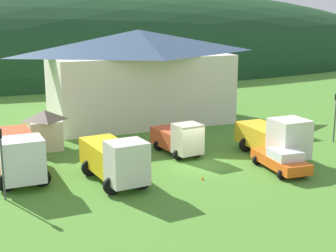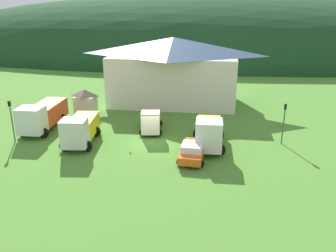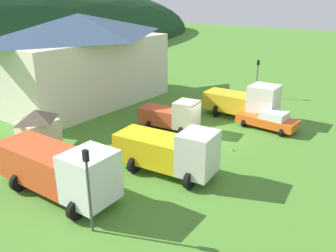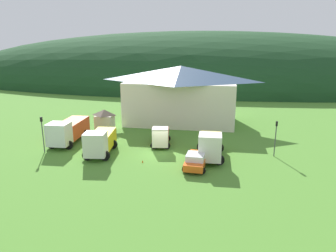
{
  "view_description": "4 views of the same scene",
  "coord_description": "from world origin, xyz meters",
  "px_view_note": "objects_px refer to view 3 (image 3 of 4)",
  "views": [
    {
      "loc": [
        -15.1,
        -30.85,
        11.03
      ],
      "look_at": [
        -1.13,
        3.57,
        2.19
      ],
      "focal_mm": 52.89,
      "sensor_mm": 36.0,
      "label": 1
    },
    {
      "loc": [
        6.19,
        -32.36,
        13.39
      ],
      "look_at": [
        1.59,
        1.64,
        1.26
      ],
      "focal_mm": 37.35,
      "sensor_mm": 36.0,
      "label": 2
    },
    {
      "loc": [
        -22.62,
        -12.84,
        10.73
      ],
      "look_at": [
        -3.08,
        1.6,
        1.44
      ],
      "focal_mm": 36.74,
      "sensor_mm": 36.0,
      "label": 3
    },
    {
      "loc": [
        6.82,
        -34.97,
        13.02
      ],
      "look_at": [
        0.1,
        5.22,
        2.01
      ],
      "focal_mm": 34.33,
      "sensor_mm": 36.0,
      "label": 4
    }
  ],
  "objects_px": {
    "flatbed_truck_yellow": "(170,150)",
    "traffic_cone_near_pickup": "(233,151)",
    "play_shed_cream": "(38,130)",
    "depot_building": "(82,58)",
    "light_truck_cream": "(173,115)",
    "service_pickup_orange": "(269,120)",
    "heavy_rig_white": "(59,168)",
    "traffic_light_east": "(257,75)",
    "traffic_light_west": "(88,183)",
    "heavy_rig_striped": "(246,101)"
  },
  "relations": [
    {
      "from": "light_truck_cream",
      "to": "service_pickup_orange",
      "type": "height_order",
      "value": "light_truck_cream"
    },
    {
      "from": "flatbed_truck_yellow",
      "to": "light_truck_cream",
      "type": "relative_size",
      "value": 1.3
    },
    {
      "from": "flatbed_truck_yellow",
      "to": "traffic_light_west",
      "type": "height_order",
      "value": "traffic_light_west"
    },
    {
      "from": "service_pickup_orange",
      "to": "traffic_light_east",
      "type": "distance_m",
      "value": 10.01
    },
    {
      "from": "traffic_cone_near_pickup",
      "to": "play_shed_cream",
      "type": "bearing_deg",
      "value": 126.84
    },
    {
      "from": "depot_building",
      "to": "traffic_light_east",
      "type": "bearing_deg",
      "value": -47.58
    },
    {
      "from": "traffic_light_west",
      "to": "flatbed_truck_yellow",
      "type": "bearing_deg",
      "value": 2.95
    },
    {
      "from": "traffic_light_west",
      "to": "depot_building",
      "type": "bearing_deg",
      "value": 50.0
    },
    {
      "from": "heavy_rig_striped",
      "to": "traffic_cone_near_pickup",
      "type": "distance_m",
      "value": 7.76
    },
    {
      "from": "heavy_rig_white",
      "to": "traffic_light_east",
      "type": "bearing_deg",
      "value": 86.16
    },
    {
      "from": "depot_building",
      "to": "service_pickup_orange",
      "type": "bearing_deg",
      "value": -77.81
    },
    {
      "from": "depot_building",
      "to": "play_shed_cream",
      "type": "xyz_separation_m",
      "value": [
        -10.27,
        -7.01,
        -3.0
      ]
    },
    {
      "from": "service_pickup_orange",
      "to": "traffic_cone_near_pickup",
      "type": "xyz_separation_m",
      "value": [
        -5.87,
        0.39,
        -0.83
      ]
    },
    {
      "from": "traffic_light_west",
      "to": "traffic_light_east",
      "type": "distance_m",
      "value": 27.01
    },
    {
      "from": "heavy_rig_white",
      "to": "heavy_rig_striped",
      "type": "relative_size",
      "value": 1.19
    },
    {
      "from": "light_truck_cream",
      "to": "traffic_light_east",
      "type": "height_order",
      "value": "traffic_light_east"
    },
    {
      "from": "traffic_cone_near_pickup",
      "to": "depot_building",
      "type": "bearing_deg",
      "value": 84.25
    },
    {
      "from": "heavy_rig_white",
      "to": "traffic_cone_near_pickup",
      "type": "xyz_separation_m",
      "value": [
        11.16,
        -5.24,
        -1.69
      ]
    },
    {
      "from": "depot_building",
      "to": "light_truck_cream",
      "type": "height_order",
      "value": "depot_building"
    },
    {
      "from": "traffic_light_west",
      "to": "traffic_cone_near_pickup",
      "type": "distance_m",
      "value": 12.71
    },
    {
      "from": "depot_building",
      "to": "light_truck_cream",
      "type": "bearing_deg",
      "value": -94.43
    },
    {
      "from": "flatbed_truck_yellow",
      "to": "heavy_rig_striped",
      "type": "xyz_separation_m",
      "value": [
        12.67,
        0.67,
        0.04
      ]
    },
    {
      "from": "depot_building",
      "to": "light_truck_cream",
      "type": "relative_size",
      "value": 3.48
    },
    {
      "from": "depot_building",
      "to": "heavy_rig_white",
      "type": "relative_size",
      "value": 2.25
    },
    {
      "from": "traffic_light_west",
      "to": "traffic_light_east",
      "type": "height_order",
      "value": "traffic_light_west"
    },
    {
      "from": "heavy_rig_striped",
      "to": "traffic_light_east",
      "type": "bearing_deg",
      "value": 104.73
    },
    {
      "from": "heavy_rig_white",
      "to": "traffic_light_east",
      "type": "relative_size",
      "value": 1.95
    },
    {
      "from": "flatbed_truck_yellow",
      "to": "light_truck_cream",
      "type": "bearing_deg",
      "value": 117.96
    },
    {
      "from": "depot_building",
      "to": "play_shed_cream",
      "type": "bearing_deg",
      "value": -145.68
    },
    {
      "from": "depot_building",
      "to": "service_pickup_orange",
      "type": "relative_size",
      "value": 3.57
    },
    {
      "from": "service_pickup_orange",
      "to": "traffic_light_west",
      "type": "relative_size",
      "value": 1.19
    },
    {
      "from": "depot_building",
      "to": "traffic_light_east",
      "type": "relative_size",
      "value": 4.4
    },
    {
      "from": "flatbed_truck_yellow",
      "to": "heavy_rig_white",
      "type": "bearing_deg",
      "value": -128.33
    },
    {
      "from": "heavy_rig_white",
      "to": "traffic_light_east",
      "type": "distance_m",
      "value": 25.66
    },
    {
      "from": "light_truck_cream",
      "to": "service_pickup_orange",
      "type": "bearing_deg",
      "value": 29.57
    },
    {
      "from": "flatbed_truck_yellow",
      "to": "traffic_cone_near_pickup",
      "type": "height_order",
      "value": "flatbed_truck_yellow"
    },
    {
      "from": "flatbed_truck_yellow",
      "to": "service_pickup_orange",
      "type": "height_order",
      "value": "flatbed_truck_yellow"
    },
    {
      "from": "flatbed_truck_yellow",
      "to": "traffic_cone_near_pickup",
      "type": "xyz_separation_m",
      "value": [
        5.46,
        -1.69,
        -1.61
      ]
    },
    {
      "from": "service_pickup_orange",
      "to": "light_truck_cream",
      "type": "bearing_deg",
      "value": -138.84
    },
    {
      "from": "service_pickup_orange",
      "to": "play_shed_cream",
      "type": "bearing_deg",
      "value": -125.71
    },
    {
      "from": "heavy_rig_white",
      "to": "light_truck_cream",
      "type": "distance_m",
      "value": 12.09
    },
    {
      "from": "service_pickup_orange",
      "to": "traffic_cone_near_pickup",
      "type": "relative_size",
      "value": 9.8
    },
    {
      "from": "heavy_rig_white",
      "to": "light_truck_cream",
      "type": "bearing_deg",
      "value": 91.79
    },
    {
      "from": "heavy_rig_striped",
      "to": "traffic_cone_near_pickup",
      "type": "xyz_separation_m",
      "value": [
        -7.21,
        -2.36,
        -1.65
      ]
    },
    {
      "from": "play_shed_cream",
      "to": "flatbed_truck_yellow",
      "type": "distance_m",
      "value": 10.01
    },
    {
      "from": "light_truck_cream",
      "to": "traffic_light_west",
      "type": "xyz_separation_m",
      "value": [
        -13.25,
        -4.71,
        1.35
      ]
    },
    {
      "from": "traffic_light_west",
      "to": "play_shed_cream",
      "type": "bearing_deg",
      "value": 68.38
    },
    {
      "from": "play_shed_cream",
      "to": "service_pickup_orange",
      "type": "height_order",
      "value": "play_shed_cream"
    },
    {
      "from": "heavy_rig_striped",
      "to": "service_pickup_orange",
      "type": "xyz_separation_m",
      "value": [
        -1.34,
        -2.76,
        -0.82
      ]
    },
    {
      "from": "heavy_rig_striped",
      "to": "service_pickup_orange",
      "type": "distance_m",
      "value": 3.17
    }
  ]
}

